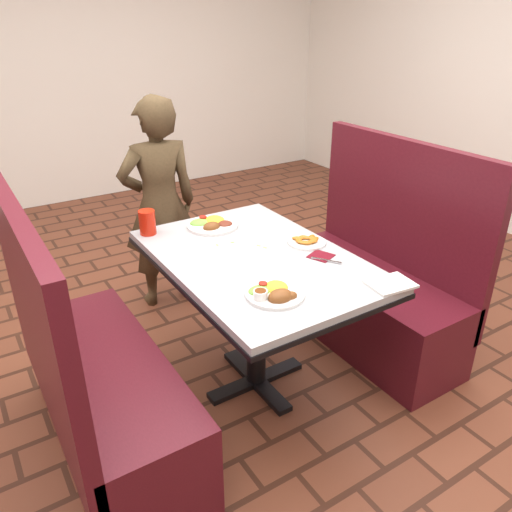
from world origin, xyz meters
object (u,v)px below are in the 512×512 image
at_px(plantain_plate, 307,241).
at_px(red_tumbler, 147,222).
at_px(dining_table, 256,274).
at_px(diner_person, 160,205).
at_px(booth_bench_left, 98,388).
at_px(near_dinner_plate, 275,291).
at_px(booth_bench_right, 372,289).
at_px(far_dinner_plate, 212,222).

bearing_deg(plantain_plate, red_tumbler, 138.91).
bearing_deg(dining_table, diner_person, 92.24).
distance_m(booth_bench_left, plantain_plate, 1.17).
distance_m(diner_person, near_dinner_plate, 1.43).
xyz_separation_m(plantain_plate, red_tumbler, (-0.61, 0.54, 0.05)).
relative_size(booth_bench_left, red_tumbler, 9.52).
distance_m(booth_bench_right, near_dinner_plate, 1.09).
relative_size(booth_bench_right, near_dinner_plate, 5.00).
bearing_deg(diner_person, booth_bench_right, 133.83).
xyz_separation_m(far_dinner_plate, plantain_plate, (0.29, -0.45, -0.01)).
bearing_deg(near_dinner_plate, red_tumbler, 102.27).
relative_size(booth_bench_left, far_dinner_plate, 4.42).
distance_m(diner_person, far_dinner_plate, 0.64).
height_order(booth_bench_left, red_tumbler, booth_bench_left).
xyz_separation_m(booth_bench_right, far_dinner_plate, (-0.80, 0.43, 0.45)).
height_order(near_dinner_plate, red_tumbler, red_tumbler).
bearing_deg(booth_bench_right, dining_table, 180.00).
height_order(dining_table, red_tumbler, red_tumbler).
bearing_deg(booth_bench_right, far_dinner_plate, 151.57).
bearing_deg(near_dinner_plate, booth_bench_right, 20.63).
relative_size(near_dinner_plate, red_tumbler, 1.90).
height_order(dining_table, near_dinner_plate, near_dinner_plate).
bearing_deg(booth_bench_right, red_tumbler, 155.15).
xyz_separation_m(diner_person, plantain_plate, (0.33, -1.08, 0.08)).
bearing_deg(far_dinner_plate, plantain_plate, -57.11).
relative_size(booth_bench_left, near_dinner_plate, 5.00).
bearing_deg(booth_bench_right, plantain_plate, -178.42).
bearing_deg(plantain_plate, near_dinner_plate, -141.43).
bearing_deg(far_dinner_plate, booth_bench_left, -151.44).
height_order(booth_bench_right, diner_person, diner_person).
bearing_deg(diner_person, plantain_plate, 112.57).
bearing_deg(dining_table, booth_bench_right, 0.00).
bearing_deg(diner_person, near_dinner_plate, 91.87).
relative_size(dining_table, booth_bench_right, 1.01).
height_order(booth_bench_left, diner_person, diner_person).
height_order(dining_table, far_dinner_plate, far_dinner_plate).
relative_size(diner_person, near_dinner_plate, 5.66).
xyz_separation_m(diner_person, far_dinner_plate, (0.04, -0.64, 0.09)).
distance_m(far_dinner_plate, plantain_plate, 0.53).
distance_m(plantain_plate, red_tumbler, 0.82).
bearing_deg(diner_person, red_tumbler, 68.28).
distance_m(booth_bench_left, diner_person, 1.36).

